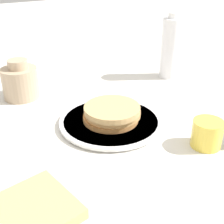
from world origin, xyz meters
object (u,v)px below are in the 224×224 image
object	(u,v)px
juice_glass	(207,134)
plate	(112,121)
cream_jug	(20,82)
pancake_stack	(112,113)
water_bottle_mid	(170,48)

from	to	relation	value
juice_glass	plate	bearing A→B (deg)	-52.98
juice_glass	cream_jug	size ratio (longest dim) A/B	0.59
plate	pancake_stack	world-z (taller)	pancake_stack
water_bottle_mid	cream_jug	bearing A→B (deg)	-8.24
pancake_stack	plate	bearing A→B (deg)	-129.00
juice_glass	water_bottle_mid	distance (m)	0.42
cream_jug	water_bottle_mid	distance (m)	0.48
juice_glass	water_bottle_mid	xyz separation A→B (m)	(-0.18, -0.37, 0.07)
cream_jug	water_bottle_mid	bearing A→B (deg)	171.76
plate	water_bottle_mid	bearing A→B (deg)	-148.88
plate	juice_glass	xyz separation A→B (m)	(-0.13, 0.18, 0.02)
juice_glass	cream_jug	distance (m)	0.52
juice_glass	water_bottle_mid	size ratio (longest dim) A/B	0.32
cream_jug	water_bottle_mid	xyz separation A→B (m)	(-0.47, 0.07, 0.05)
plate	juice_glass	size ratio (longest dim) A/B	3.79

